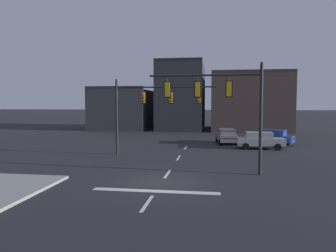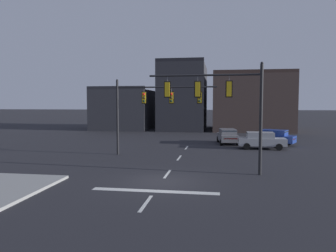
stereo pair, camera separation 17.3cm
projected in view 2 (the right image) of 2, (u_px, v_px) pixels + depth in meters
ground_plane at (162, 182)px, 18.11m from camera, size 400.00×400.00×0.00m
stop_bar_paint at (155, 191)px, 16.14m from camera, size 6.40×0.50×0.01m
lane_centreline at (167, 174)px, 20.08m from camera, size 0.16×26.40×0.01m
signal_mast_near_side at (224, 99)px, 19.90m from camera, size 6.98×0.47×6.84m
signal_mast_far_side at (150, 103)px, 26.99m from camera, size 8.41×0.36×6.39m
car_lot_nearside at (261, 140)px, 31.04m from camera, size 4.47×1.95×1.61m
car_lot_middle at (273, 137)px, 33.80m from camera, size 4.75×3.47×1.61m
car_lot_farside at (228, 136)px, 34.97m from camera, size 2.32×4.60×1.61m
building_row at (199, 103)px, 54.26m from camera, size 31.63×12.57×11.11m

